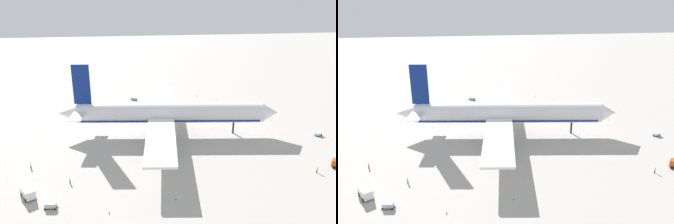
% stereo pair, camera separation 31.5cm
% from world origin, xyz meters
% --- Properties ---
extents(ground_plane, '(600.00, 600.00, 0.00)m').
position_xyz_m(ground_plane, '(0.00, 0.00, 0.00)').
color(ground_plane, '#ADA8A0').
extents(airliner, '(78.43, 75.55, 25.47)m').
position_xyz_m(airliner, '(-1.23, 0.16, 7.80)').
color(airliner, white).
rests_on(airliner, ground).
extents(service_truck_2, '(4.63, 5.48, 2.68)m').
position_xyz_m(service_truck_2, '(-41.10, -34.17, 1.42)').
color(service_truck_2, white).
rests_on(service_truck_2, ground).
extents(baggage_cart_0, '(3.43, 2.73, 1.32)m').
position_xyz_m(baggage_cart_0, '(-11.24, 42.43, 0.73)').
color(baggage_cart_0, '#26598C').
rests_on(baggage_cart_0, ground).
extents(baggage_cart_1, '(3.20, 2.18, 1.19)m').
position_xyz_m(baggage_cart_1, '(52.20, -9.85, 0.66)').
color(baggage_cart_1, '#26598C').
rests_on(baggage_cart_1, ground).
extents(baggage_cart_2, '(3.64, 1.91, 1.51)m').
position_xyz_m(baggage_cart_2, '(-34.79, -39.52, 0.82)').
color(baggage_cart_2, '#595B60').
rests_on(baggage_cart_2, ground).
extents(ground_worker_0, '(0.50, 0.50, 1.68)m').
position_xyz_m(ground_worker_0, '(-31.65, -29.12, 0.85)').
color(ground_worker_0, '#3F3F47').
rests_on(ground_worker_0, ground).
extents(ground_worker_1, '(0.55, 0.55, 1.68)m').
position_xyz_m(ground_worker_1, '(-43.98, -19.18, 0.85)').
color(ground_worker_1, navy).
rests_on(ground_worker_1, ground).
extents(ground_worker_2, '(0.56, 0.56, 1.71)m').
position_xyz_m(ground_worker_2, '(36.93, -33.60, 0.87)').
color(ground_worker_2, '#3F3F47').
rests_on(ground_worker_2, ground).
extents(traffic_cone_0, '(0.36, 0.36, 0.55)m').
position_xyz_m(traffic_cone_0, '(28.05, 36.82, 0.28)').
color(traffic_cone_0, orange).
rests_on(traffic_cone_0, ground).
extents(traffic_cone_1, '(0.36, 0.36, 0.55)m').
position_xyz_m(traffic_cone_1, '(20.09, 43.25, 0.28)').
color(traffic_cone_1, orange).
rests_on(traffic_cone_1, ground).
extents(traffic_cone_2, '(0.36, 0.36, 0.55)m').
position_xyz_m(traffic_cone_2, '(-21.02, -43.60, 0.28)').
color(traffic_cone_2, orange).
rests_on(traffic_cone_2, ground).
extents(traffic_cone_3, '(0.36, 0.36, 0.55)m').
position_xyz_m(traffic_cone_3, '(-4.86, -40.58, 0.28)').
color(traffic_cone_3, orange).
rests_on(traffic_cone_3, ground).
extents(traffic_cone_4, '(0.36, 0.36, 0.55)m').
position_xyz_m(traffic_cone_4, '(42.00, 7.47, 0.28)').
color(traffic_cone_4, orange).
rests_on(traffic_cone_4, ground).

